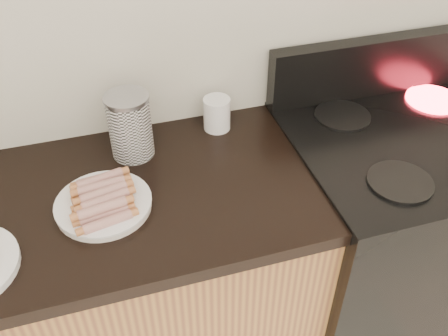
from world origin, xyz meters
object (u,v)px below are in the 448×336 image
object	(u,v)px
main_plate	(104,205)
mug	(217,114)
stove	(387,238)
canister	(130,126)

from	to	relation	value
main_plate	mug	bearing A→B (deg)	34.41
stove	canister	size ratio (longest dim) A/B	4.61
main_plate	canister	bearing A→B (deg)	62.08
main_plate	canister	distance (m)	0.26
stove	main_plate	world-z (taller)	main_plate
canister	mug	world-z (taller)	canister
stove	mug	size ratio (longest dim) A/B	8.64
canister	mug	bearing A→B (deg)	11.09
main_plate	mug	xyz separation A→B (m)	(0.39, 0.26, 0.04)
main_plate	canister	world-z (taller)	canister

